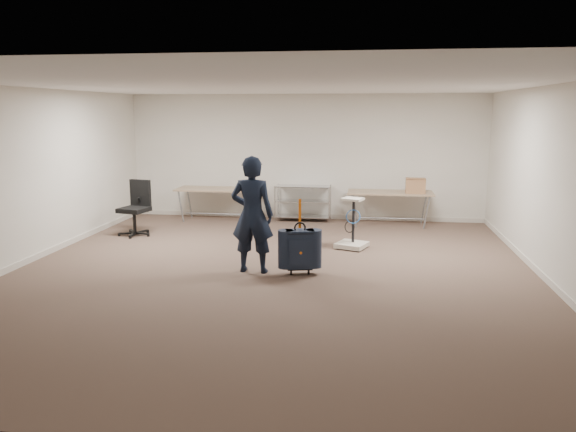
# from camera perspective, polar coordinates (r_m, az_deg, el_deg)

# --- Properties ---
(ground) EXTENTS (9.00, 9.00, 0.00)m
(ground) POSITION_cam_1_polar(r_m,az_deg,el_deg) (8.57, -1.69, -5.85)
(ground) COLOR #48362C
(ground) RESTS_ON ground
(room_shell) EXTENTS (8.00, 9.00, 9.00)m
(room_shell) POSITION_cam_1_polar(r_m,az_deg,el_deg) (9.87, -0.34, -3.32)
(room_shell) COLOR beige
(room_shell) RESTS_ON ground
(folding_table_left) EXTENTS (1.80, 0.75, 0.73)m
(folding_table_left) POSITION_cam_1_polar(r_m,az_deg,el_deg) (12.61, -7.20, 2.57)
(folding_table_left) COLOR #917459
(folding_table_left) RESTS_ON ground
(folding_table_right) EXTENTS (1.80, 0.75, 0.73)m
(folding_table_right) POSITION_cam_1_polar(r_m,az_deg,el_deg) (12.18, 10.33, 2.20)
(folding_table_right) COLOR #917459
(folding_table_right) RESTS_ON ground
(wire_shelf) EXTENTS (1.22, 0.47, 0.80)m
(wire_shelf) POSITION_cam_1_polar(r_m,az_deg,el_deg) (12.53, 1.54, 1.51)
(wire_shelf) COLOR #B9BCC0
(wire_shelf) RESTS_ON ground
(person) EXTENTS (0.66, 0.45, 1.78)m
(person) POSITION_cam_1_polar(r_m,az_deg,el_deg) (8.47, -3.66, 0.13)
(person) COLOR black
(person) RESTS_ON ground
(suitcase) EXTENTS (0.46, 0.33, 1.15)m
(suitcase) POSITION_cam_1_polar(r_m,az_deg,el_deg) (8.41, 1.21, -3.39)
(suitcase) COLOR black
(suitcase) RESTS_ON ground
(office_chair) EXTENTS (0.66, 0.66, 1.08)m
(office_chair) POSITION_cam_1_polar(r_m,az_deg,el_deg) (11.51, -15.20, -0.26)
(office_chair) COLOR black
(office_chair) RESTS_ON ground
(equipment_cart) EXTENTS (0.64, 0.64, 0.91)m
(equipment_cart) POSITION_cam_1_polar(r_m,az_deg,el_deg) (10.12, 6.51, -1.94)
(equipment_cart) COLOR beige
(equipment_cart) RESTS_ON ground
(cardboard_box) EXTENTS (0.42, 0.32, 0.31)m
(cardboard_box) POSITION_cam_1_polar(r_m,az_deg,el_deg) (12.11, 12.82, 3.04)
(cardboard_box) COLOR #8D5C41
(cardboard_box) RESTS_ON folding_table_right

